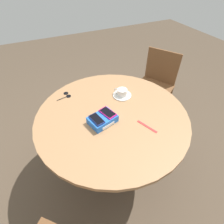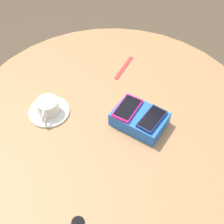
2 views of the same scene
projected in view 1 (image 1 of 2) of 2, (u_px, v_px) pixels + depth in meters
name	position (u px, v px, depth m)	size (l,w,h in m)	color
ground_plane	(112.00, 166.00, 1.82)	(8.00, 8.00, 0.00)	brown
round_table	(112.00, 123.00, 1.38)	(1.14, 1.14, 0.74)	#2D2D2D
phone_box	(103.00, 119.00, 1.24)	(0.22, 0.18, 0.05)	blue
phone_navy	(97.00, 119.00, 1.19)	(0.08, 0.13, 0.01)	navy
phone_magenta	(108.00, 113.00, 1.24)	(0.10, 0.14, 0.01)	#D11975
saucer	(122.00, 95.00, 1.48)	(0.16, 0.16, 0.01)	silver
coffee_cup	(122.00, 92.00, 1.46)	(0.09, 0.10, 0.06)	silver
lanyard_strap	(147.00, 126.00, 1.22)	(0.16, 0.02, 0.00)	red
sunglasses	(67.00, 95.00, 1.48)	(0.12, 0.09, 0.01)	black
chair_near_window	(155.00, 86.00, 2.11)	(0.56, 0.56, 0.84)	brown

